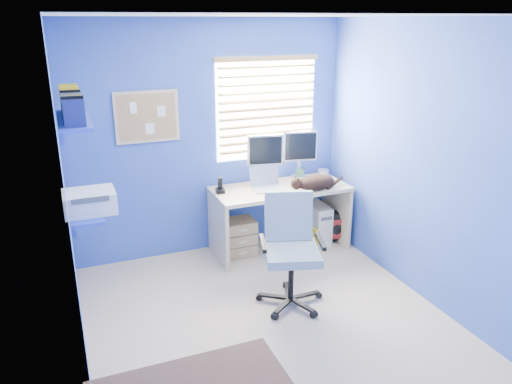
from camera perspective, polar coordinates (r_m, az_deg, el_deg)
name	(u,v)px	position (r m, az deg, el deg)	size (l,w,h in m)	color
floor	(268,320)	(4.48, 1.38, -14.40)	(3.00, 3.20, 0.00)	tan
ceiling	(271,15)	(3.73, 1.70, 19.52)	(3.00, 3.20, 0.00)	white
wall_back	(210,140)	(5.38, -5.31, 5.92)	(3.00, 0.01, 2.50)	#334FA0
wall_front	(395,275)	(2.66, 15.58, -9.15)	(3.00, 0.01, 2.50)	#334FA0
wall_left	(67,209)	(3.63, -20.75, -1.88)	(0.01, 3.20, 2.50)	#334FA0
wall_right	(423,164)	(4.71, 18.54, 3.06)	(0.01, 3.20, 2.50)	#334FA0
desk	(280,219)	(5.57, 2.73, -3.06)	(1.48, 0.65, 0.74)	tan
laptop	(268,180)	(5.33, 1.41, 1.42)	(0.33, 0.26, 0.22)	silver
monitor_left	(264,159)	(5.54, 0.97, 3.83)	(0.40, 0.12, 0.54)	silver
monitor_right	(299,154)	(5.74, 4.94, 4.31)	(0.40, 0.12, 0.54)	silver
phone	(220,185)	(5.26, -4.12, 0.83)	(0.09, 0.11, 0.17)	black
mug	(300,174)	(5.76, 5.01, 2.08)	(0.10, 0.09, 0.10)	#3E8955
cd_spindle	(323,172)	(5.89, 7.70, 2.23)	(0.13, 0.13, 0.07)	silver
cat	(316,182)	(5.39, 6.82, 1.11)	(0.44, 0.23, 0.16)	black
tower_pc	(317,222)	(5.89, 6.94, -3.46)	(0.19, 0.44, 0.45)	beige
drawer_boxes	(239,237)	(5.53, -1.98, -5.13)	(0.35, 0.28, 0.41)	tan
yellow_book	(314,239)	(5.70, 6.62, -5.35)	(0.03, 0.17, 0.24)	yellow
backpack	(335,226)	(5.91, 9.01, -3.82)	(0.33, 0.25, 0.38)	black
office_chair	(290,264)	(4.57, 3.96, -8.25)	(0.73, 0.73, 1.01)	black
window_blinds	(267,109)	(5.51, 1.26, 9.50)	(1.15, 0.05, 1.10)	white
corkboard	(147,117)	(5.15, -12.35, 8.39)	(0.64, 0.02, 0.52)	tan
wall_shelves	(80,155)	(4.30, -19.49, 4.02)	(0.42, 0.90, 1.05)	blue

